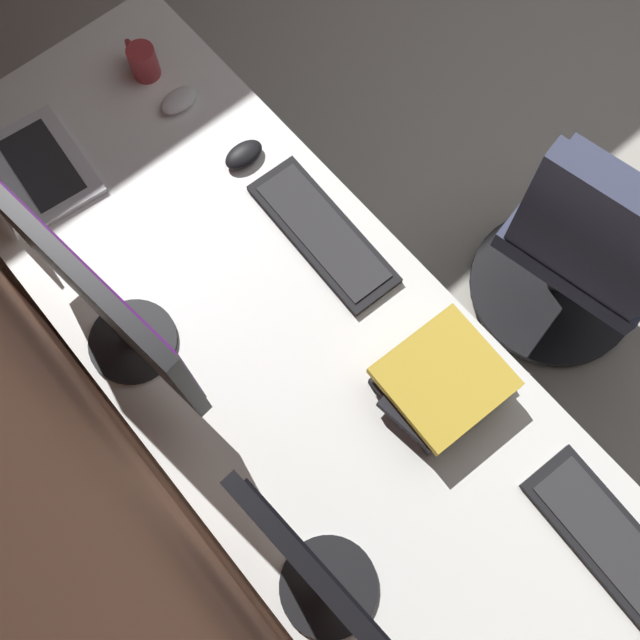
% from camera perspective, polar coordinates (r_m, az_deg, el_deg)
% --- Properties ---
extents(wall_back, '(5.03, 0.10, 2.60)m').
position_cam_1_polar(wall_back, '(1.01, -20.34, -12.84)').
color(wall_back, brown).
rests_on(wall_back, ground).
extents(desk, '(2.20, 0.75, 0.73)m').
position_cam_1_polar(desk, '(1.63, -1.34, -4.33)').
color(desk, white).
rests_on(desk, ground).
extents(drawer_pedestal, '(0.40, 0.51, 0.69)m').
position_cam_1_polar(drawer_pedestal, '(2.06, -9.57, 1.94)').
color(drawer_pedestal, white).
rests_on(drawer_pedestal, ground).
extents(monitor_primary, '(0.47, 0.20, 0.41)m').
position_cam_1_polar(monitor_primary, '(1.28, 0.93, -21.05)').
color(monitor_primary, black).
rests_on(monitor_primary, desk).
extents(monitor_secondary, '(0.53, 0.20, 0.46)m').
position_cam_1_polar(monitor_secondary, '(1.40, -17.44, 1.59)').
color(monitor_secondary, black).
rests_on(monitor_secondary, desk).
extents(laptop_leftmost, '(0.32, 0.27, 0.20)m').
position_cam_1_polar(laptop_leftmost, '(1.86, -23.28, 11.29)').
color(laptop_leftmost, silver).
rests_on(laptop_leftmost, desk).
extents(keyboard_main, '(0.42, 0.16, 0.02)m').
position_cam_1_polar(keyboard_main, '(1.68, 0.23, 7.07)').
color(keyboard_main, black).
rests_on(keyboard_main, desk).
extents(keyboard_spare, '(0.43, 0.16, 0.02)m').
position_cam_1_polar(keyboard_spare, '(1.62, 22.86, -16.66)').
color(keyboard_spare, black).
rests_on(keyboard_spare, desk).
extents(mouse_main, '(0.06, 0.10, 0.03)m').
position_cam_1_polar(mouse_main, '(1.90, -11.38, 17.10)').
color(mouse_main, silver).
rests_on(mouse_main, desk).
extents(mouse_spare, '(0.06, 0.10, 0.03)m').
position_cam_1_polar(mouse_spare, '(1.78, -6.21, 13.21)').
color(mouse_spare, black).
rests_on(mouse_spare, desk).
extents(book_stack_near, '(0.24, 0.28, 0.09)m').
position_cam_1_polar(book_stack_near, '(1.54, 9.91, -5.00)').
color(book_stack_near, black).
rests_on(book_stack_near, desk).
extents(coffee_mug, '(0.11, 0.07, 0.09)m').
position_cam_1_polar(coffee_mug, '(1.96, -14.20, 19.72)').
color(coffee_mug, '#A53338').
rests_on(coffee_mug, desk).
extents(office_chair, '(0.56, 0.59, 0.97)m').
position_cam_1_polar(office_chair, '(2.11, 20.74, 5.34)').
color(office_chair, '#383D56').
rests_on(office_chair, ground).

